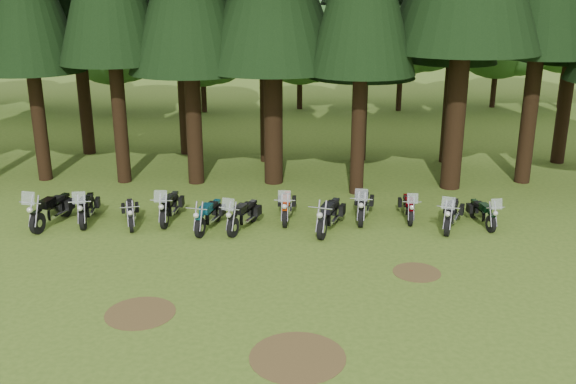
# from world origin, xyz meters

# --- Properties ---
(ground) EXTENTS (120.00, 120.00, 0.00)m
(ground) POSITION_xyz_m (0.00, 0.00, 0.00)
(ground) COLOR #3F5D1C
(ground) RESTS_ON ground
(decid_1) EXTENTS (7.91, 7.69, 9.88)m
(decid_1) POSITION_xyz_m (-15.99, 25.76, 5.83)
(decid_1) COLOR black
(decid_1) RESTS_ON ground
(decid_2) EXTENTS (6.72, 6.53, 8.40)m
(decid_2) POSITION_xyz_m (-10.43, 24.78, 4.95)
(decid_2) COLOR black
(decid_2) RESTS_ON ground
(decid_3) EXTENTS (6.12, 5.95, 7.65)m
(decid_3) POSITION_xyz_m (-4.71, 25.13, 4.51)
(decid_3) COLOR black
(decid_3) RESTS_ON ground
(decid_4) EXTENTS (5.93, 5.76, 7.41)m
(decid_4) POSITION_xyz_m (1.58, 26.32, 4.37)
(decid_4) COLOR black
(decid_4) RESTS_ON ground
(decid_5) EXTENTS (8.45, 8.21, 10.56)m
(decid_5) POSITION_xyz_m (8.29, 25.71, 6.23)
(decid_5) COLOR black
(decid_5) RESTS_ON ground
(decid_6) EXTENTS (7.06, 6.86, 8.82)m
(decid_6) POSITION_xyz_m (14.85, 27.01, 5.20)
(decid_6) COLOR black
(decid_6) RESTS_ON ground
(dirt_patch_0) EXTENTS (1.80, 1.80, 0.01)m
(dirt_patch_0) POSITION_xyz_m (-3.00, -2.00, 0.01)
(dirt_patch_0) COLOR #4C3D1E
(dirt_patch_0) RESTS_ON ground
(dirt_patch_1) EXTENTS (1.40, 1.40, 0.01)m
(dirt_patch_1) POSITION_xyz_m (4.50, 0.50, 0.01)
(dirt_patch_1) COLOR #4C3D1E
(dirt_patch_1) RESTS_ON ground
(dirt_patch_2) EXTENTS (2.20, 2.20, 0.01)m
(dirt_patch_2) POSITION_xyz_m (1.00, -4.00, 0.01)
(dirt_patch_2) COLOR #4C3D1E
(dirt_patch_2) RESTS_ON ground
(motorcycle_0) EXTENTS (0.84, 2.51, 1.58)m
(motorcycle_0) POSITION_xyz_m (-7.50, 4.30, 0.53)
(motorcycle_0) COLOR black
(motorcycle_0) RESTS_ON ground
(motorcycle_1) EXTENTS (0.59, 2.33, 1.46)m
(motorcycle_1) POSITION_xyz_m (-6.37, 4.62, 0.49)
(motorcycle_1) COLOR black
(motorcycle_1) RESTS_ON ground
(motorcycle_2) EXTENTS (0.64, 1.99, 0.82)m
(motorcycle_2) POSITION_xyz_m (-4.76, 4.32, 0.42)
(motorcycle_2) COLOR black
(motorcycle_2) RESTS_ON ground
(motorcycle_3) EXTENTS (0.47, 2.35, 1.48)m
(motorcycle_3) POSITION_xyz_m (-3.47, 4.76, 0.49)
(motorcycle_3) COLOR black
(motorcycle_3) RESTS_ON ground
(motorcycle_4) EXTENTS (0.68, 2.24, 0.92)m
(motorcycle_4) POSITION_xyz_m (-1.99, 3.96, 0.47)
(motorcycle_4) COLOR black
(motorcycle_4) RESTS_ON ground
(motorcycle_5) EXTENTS (1.09, 2.23, 1.44)m
(motorcycle_5) POSITION_xyz_m (-0.82, 3.95, 0.48)
(motorcycle_5) COLOR black
(motorcycle_5) RESTS_ON ground
(motorcycle_6) EXTENTS (0.43, 2.26, 1.42)m
(motorcycle_6) POSITION_xyz_m (0.64, 4.90, 0.48)
(motorcycle_6) COLOR black
(motorcycle_6) RESTS_ON ground
(motorcycle_7) EXTENTS (0.91, 2.39, 1.00)m
(motorcycle_7) POSITION_xyz_m (2.11, 3.87, 0.51)
(motorcycle_7) COLOR black
(motorcycle_7) RESTS_ON ground
(motorcycle_8) EXTENTS (0.70, 2.35, 1.47)m
(motorcycle_8) POSITION_xyz_m (3.38, 4.97, 0.49)
(motorcycle_8) COLOR black
(motorcycle_8) RESTS_ON ground
(motorcycle_9) EXTENTS (0.40, 2.01, 1.27)m
(motorcycle_9) POSITION_xyz_m (4.99, 5.00, 0.42)
(motorcycle_9) COLOR black
(motorcycle_9) RESTS_ON ground
(motorcycle_10) EXTENTS (1.09, 2.26, 1.46)m
(motorcycle_10) POSITION_xyz_m (6.31, 4.11, 0.49)
(motorcycle_10) COLOR black
(motorcycle_10) RESTS_ON ground
(motorcycle_11) EXTENTS (0.55, 2.04, 1.28)m
(motorcycle_11) POSITION_xyz_m (7.47, 4.41, 0.43)
(motorcycle_11) COLOR black
(motorcycle_11) RESTS_ON ground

